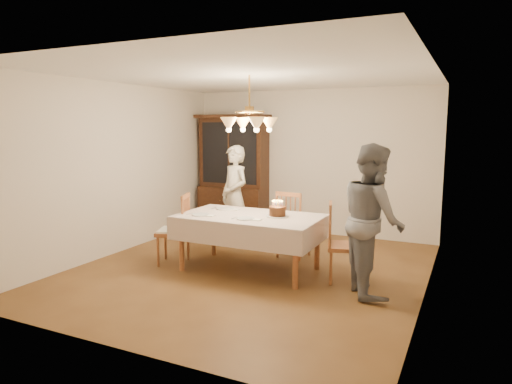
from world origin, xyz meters
The scene contains 14 objects.
ground centered at (0.00, 0.00, 0.00)m, with size 5.00×5.00×0.00m, color brown.
room_shell centered at (0.00, 0.00, 1.58)m, with size 5.00×5.00×5.00m.
dining_table centered at (0.00, 0.00, 0.68)m, with size 1.90×1.10×0.76m.
china_hutch centered at (-1.46, 2.25, 1.04)m, with size 1.38×0.54×2.16m.
chair_far_side centered at (0.30, 0.86, 0.44)m, with size 0.47×0.45×1.00m.
chair_left_end centered at (-1.11, -0.19, 0.45)m, with size 0.55×0.56×1.00m.
chair_right_end centered at (1.27, 0.10, 0.44)m, with size 0.53×0.54×1.00m.
elderly_woman centered at (-0.81, 1.09, 0.82)m, with size 0.60×0.39×1.64m, color beige.
adult_in_grey centered at (1.66, -0.15, 0.88)m, with size 0.85×0.67×1.76m, color slate.
birthday_cake centered at (0.37, 0.08, 0.82)m, with size 0.30×0.30×0.22m.
place_setting_near_left centered at (-0.59, -0.27, 0.77)m, with size 0.39×0.24×0.02m.
place_setting_near_right centered at (0.08, -0.25, 0.77)m, with size 0.38×0.24×0.02m.
place_setting_far_left centered at (-0.52, 0.26, 0.77)m, with size 0.41×0.26×0.02m.
chandelier centered at (0.00, 0.00, 1.98)m, with size 0.62×0.62×0.73m.
Camera 1 is at (2.67, -5.39, 1.94)m, focal length 32.00 mm.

